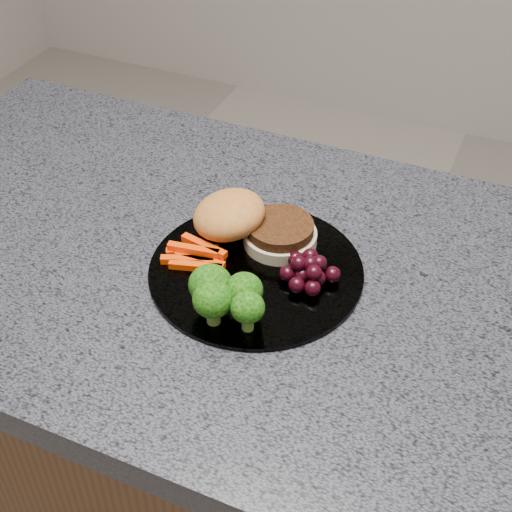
{
  "coord_description": "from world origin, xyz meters",
  "views": [
    {
      "loc": [
        0.23,
        -0.6,
        1.48
      ],
      "look_at": [
        -0.03,
        -0.01,
        0.93
      ],
      "focal_mm": 50.0,
      "sensor_mm": 36.0,
      "label": 1
    }
  ],
  "objects": [
    {
      "name": "carrot_sticks",
      "position": [
        -0.1,
        -0.02,
        0.91
      ],
      "size": [
        0.08,
        0.06,
        0.02
      ],
      "rotation": [
        0.0,
        0.0,
        -0.1
      ],
      "color": "#FC3D04",
      "rests_on": "plate"
    },
    {
      "name": "broccoli",
      "position": [
        -0.03,
        -0.09,
        0.94
      ],
      "size": [
        0.09,
        0.07,
        0.06
      ],
      "rotation": [
        0.0,
        0.0,
        0.04
      ],
      "color": "olive",
      "rests_on": "plate"
    },
    {
      "name": "countertop",
      "position": [
        0.0,
        0.0,
        0.88
      ],
      "size": [
        1.2,
        0.6,
        0.04
      ],
      "primitive_type": "cube",
      "color": "#4D4D57",
      "rests_on": "island_cabinet"
    },
    {
      "name": "grape_bunch",
      "position": [
        0.04,
        -0.0,
        0.92
      ],
      "size": [
        0.07,
        0.06,
        0.03
      ],
      "rotation": [
        0.0,
        0.0,
        -0.09
      ],
      "color": "black",
      "rests_on": "plate"
    },
    {
      "name": "plate",
      "position": [
        -0.03,
        -0.01,
        0.9
      ],
      "size": [
        0.26,
        0.26,
        0.01
      ],
      "primitive_type": "cylinder",
      "color": "white",
      "rests_on": "countertop"
    },
    {
      "name": "island_cabinet",
      "position": [
        0.0,
        0.0,
        0.43
      ],
      "size": [
        1.2,
        0.6,
        0.86
      ],
      "primitive_type": "cube",
      "color": "#4F361B",
      "rests_on": "ground"
    },
    {
      "name": "burger",
      "position": [
        -0.06,
        0.04,
        0.93
      ],
      "size": [
        0.17,
        0.12,
        0.05
      ],
      "rotation": [
        0.0,
        0.0,
        0.22
      ],
      "color": "#C7B28C",
      "rests_on": "plate"
    }
  ]
}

